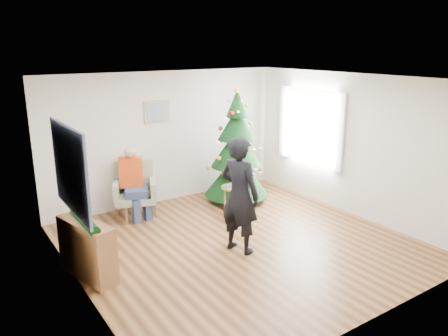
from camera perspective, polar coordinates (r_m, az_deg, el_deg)
floor at (r=7.13m, az=2.06°, el=-9.76°), size 5.00×5.00×0.00m
ceiling at (r=6.45m, az=2.29°, el=11.56°), size 5.00×5.00×0.00m
wall_back at (r=8.76m, az=-7.52°, el=3.96°), size 5.00×0.00×5.00m
wall_front at (r=4.98m, az=19.43°, el=-6.00°), size 5.00×0.00×5.00m
wall_left at (r=5.64m, az=-18.88°, el=-3.42°), size 0.00×5.00×5.00m
wall_right at (r=8.35m, az=16.19°, el=2.89°), size 0.00×5.00×5.00m
window_panel at (r=8.95m, az=11.27°, el=5.35°), size 0.04×1.30×1.40m
curtains at (r=8.93m, az=11.14°, el=5.33°), size 0.05×1.75×1.50m
christmas_tree at (r=8.72m, az=1.67°, el=2.36°), size 1.29×1.29×2.34m
stool at (r=8.04m, az=1.09°, el=-4.37°), size 0.40×0.40×0.59m
laptop at (r=7.95m, az=1.10°, el=-2.32°), size 0.35×0.24×0.03m
armchair at (r=8.26m, az=-11.53°, el=-3.64°), size 0.93×0.91×1.01m
seated_person at (r=8.12m, az=-11.67°, el=-1.74°), size 0.54×0.69×1.32m
standing_man at (r=6.56m, az=2.04°, el=-3.55°), size 0.62×0.76×1.81m
game_controller at (r=6.55m, az=3.59°, el=-0.82°), size 0.08×0.13×0.04m
console at (r=6.30m, az=-17.43°, el=-10.12°), size 0.54×1.04×0.80m
garland at (r=6.13m, az=-17.75°, el=-6.58°), size 0.14×0.90×0.14m
tapestry at (r=5.86m, az=-19.51°, el=-0.22°), size 0.03×1.50×1.15m
framed_picture at (r=8.55m, az=-8.75°, el=7.36°), size 0.52×0.05×0.42m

